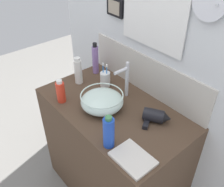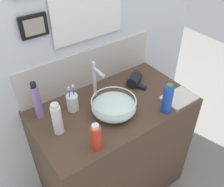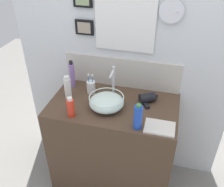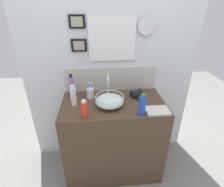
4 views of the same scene
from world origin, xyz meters
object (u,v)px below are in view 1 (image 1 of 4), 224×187
object	(u,v)px
hair_drier	(156,116)
lotion_bottle	(78,71)
glass_bowl_sink	(102,101)
faucet	(126,78)
spray_bottle	(61,92)
toothbrush_cup	(105,79)
hand_towel	(133,158)
soap_dispenser	(109,132)
shampoo_bottle	(95,59)

from	to	relation	value
hair_drier	lotion_bottle	bearing A→B (deg)	-170.22
glass_bowl_sink	faucet	world-z (taller)	faucet
spray_bottle	toothbrush_cup	bearing A→B (deg)	82.53
glass_bowl_sink	toothbrush_cup	xyz separation A→B (m)	(-0.18, 0.17, 0.00)
spray_bottle	lotion_bottle	world-z (taller)	lotion_bottle
hand_towel	spray_bottle	bearing A→B (deg)	-178.11
glass_bowl_sink	faucet	distance (m)	0.22
soap_dispenser	hand_towel	xyz separation A→B (m)	(0.15, 0.03, -0.09)
hair_drier	hand_towel	world-z (taller)	hair_drier
spray_bottle	lotion_bottle	size ratio (longest dim) A/B	0.80
soap_dispenser	toothbrush_cup	bearing A→B (deg)	143.00
hair_drier	soap_dispenser	size ratio (longest dim) A/B	0.93
lotion_bottle	soap_dispenser	bearing A→B (deg)	-19.94
hair_drier	spray_bottle	world-z (taller)	spray_bottle
lotion_bottle	soap_dispenser	size ratio (longest dim) A/B	1.01
lotion_bottle	soap_dispenser	xyz separation A→B (m)	(0.61, -0.22, -0.00)
soap_dispenser	hand_towel	distance (m)	0.18
faucet	hand_towel	size ratio (longest dim) A/B	1.20
faucet	toothbrush_cup	xyz separation A→B (m)	(-0.18, -0.02, -0.09)
glass_bowl_sink	spray_bottle	xyz separation A→B (m)	(-0.23, -0.16, 0.02)
glass_bowl_sink	lotion_bottle	world-z (taller)	lotion_bottle
shampoo_bottle	toothbrush_cup	bearing A→B (deg)	-17.32
spray_bottle	shampoo_bottle	size ratio (longest dim) A/B	0.66
spray_bottle	hand_towel	xyz separation A→B (m)	(0.65, 0.02, -0.07)
faucet	soap_dispenser	size ratio (longest dim) A/B	1.27
spray_bottle	lotion_bottle	bearing A→B (deg)	117.66
hair_drier	soap_dispenser	world-z (taller)	soap_dispenser
faucet	lotion_bottle	size ratio (longest dim) A/B	1.26
lotion_bottle	hand_towel	distance (m)	0.79
hand_towel	toothbrush_cup	bearing A→B (deg)	152.83
hair_drier	faucet	bearing A→B (deg)	173.67
glass_bowl_sink	lotion_bottle	size ratio (longest dim) A/B	1.33
glass_bowl_sink	toothbrush_cup	size ratio (longest dim) A/B	1.50
hand_towel	lotion_bottle	bearing A→B (deg)	165.98
glass_bowl_sink	shampoo_bottle	world-z (taller)	shampoo_bottle
hand_towel	soap_dispenser	bearing A→B (deg)	-168.66
spray_bottle	lotion_bottle	xyz separation A→B (m)	(-0.11, 0.21, 0.02)
faucet	spray_bottle	size ratio (longest dim) A/B	1.57
faucet	toothbrush_cup	distance (m)	0.21
glass_bowl_sink	shampoo_bottle	distance (m)	0.44
spray_bottle	shampoo_bottle	distance (m)	0.42
shampoo_bottle	lotion_bottle	world-z (taller)	shampoo_bottle
lotion_bottle	soap_dispenser	world-z (taller)	lotion_bottle
hair_drier	toothbrush_cup	xyz separation A→B (m)	(-0.49, 0.01, 0.02)
lotion_bottle	hand_towel	bearing A→B (deg)	-14.02
shampoo_bottle	lotion_bottle	bearing A→B (deg)	-78.93
faucet	hand_towel	xyz separation A→B (m)	(0.42, -0.33, -0.14)
hair_drier	shampoo_bottle	size ratio (longest dim) A/B	0.76
soap_dispenser	hand_towel	bearing A→B (deg)	11.34
lotion_bottle	hand_towel	size ratio (longest dim) A/B	0.95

